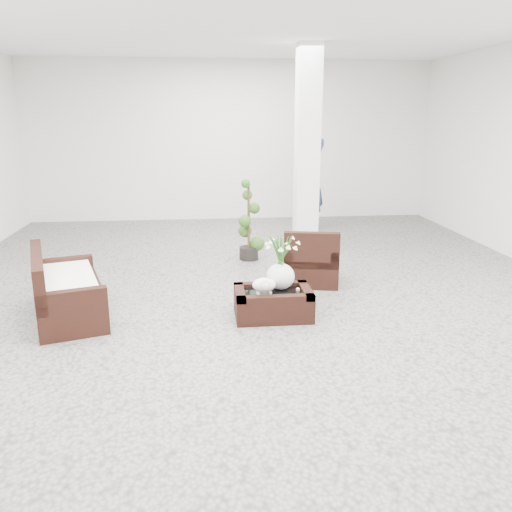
{
  "coord_description": "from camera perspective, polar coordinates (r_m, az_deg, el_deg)",
  "views": [
    {
      "loc": [
        -0.63,
        -6.32,
        2.34
      ],
      "look_at": [
        0.0,
        -0.1,
        0.62
      ],
      "focal_mm": 36.31,
      "sensor_mm": 36.0,
      "label": 1
    }
  ],
  "objects": [
    {
      "name": "column",
      "position": [
        9.33,
        5.66,
        11.67
      ],
      "size": [
        0.4,
        0.4,
        3.5
      ],
      "primitive_type": "cube",
      "color": "white",
      "rests_on": "ground"
    },
    {
      "name": "topiary",
      "position": [
        8.49,
        -0.81,
        3.92
      ],
      "size": [
        0.35,
        0.35,
        1.31
      ],
      "primitive_type": null,
      "color": "#294B18",
      "rests_on": "ground"
    },
    {
      "name": "planter_narcissus",
      "position": [
        6.11,
        2.73,
        -0.08
      ],
      "size": [
        0.44,
        0.44,
        0.8
      ],
      "primitive_type": null,
      "color": "white",
      "rests_on": "coffee_table"
    },
    {
      "name": "coffee_table",
      "position": [
        6.18,
        1.88,
        -5.33
      ],
      "size": [
        0.9,
        0.6,
        0.31
      ],
      "primitive_type": "cube",
      "color": "black",
      "rests_on": "ground"
    },
    {
      "name": "sheep_figurine",
      "position": [
        5.98,
        0.89,
        -3.37
      ],
      "size": [
        0.28,
        0.23,
        0.21
      ],
      "primitive_type": "ellipsoid",
      "color": "white",
      "rests_on": "coffee_table"
    },
    {
      "name": "tealight",
      "position": [
        6.18,
        4.63,
        -3.66
      ],
      "size": [
        0.04,
        0.04,
        0.03
      ],
      "primitive_type": "cylinder",
      "color": "white",
      "rests_on": "coffee_table"
    },
    {
      "name": "armchair",
      "position": [
        7.39,
        6.1,
        0.08
      ],
      "size": [
        0.88,
        0.86,
        0.8
      ],
      "primitive_type": "cube",
      "rotation": [
        0.0,
        0.0,
        2.95
      ],
      "color": "black",
      "rests_on": "ground"
    },
    {
      "name": "loveseat",
      "position": [
        6.51,
        -20.04,
        -2.9
      ],
      "size": [
        1.15,
        1.66,
        0.81
      ],
      "primitive_type": "cube",
      "rotation": [
        0.0,
        0.0,
        1.87
      ],
      "color": "black",
      "rests_on": "ground"
    },
    {
      "name": "shopper",
      "position": [
        10.89,
        6.18,
        7.94
      ],
      "size": [
        0.67,
        0.81,
        1.9
      ],
      "primitive_type": "imported",
      "rotation": [
        0.0,
        0.0,
        -1.93
      ],
      "color": "#334772",
      "rests_on": "ground"
    },
    {
      "name": "ground",
      "position": [
        6.77,
        -0.09,
        -4.84
      ],
      "size": [
        11.0,
        11.0,
        0.0
      ],
      "primitive_type": "plane",
      "color": "gray",
      "rests_on": "ground"
    }
  ]
}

